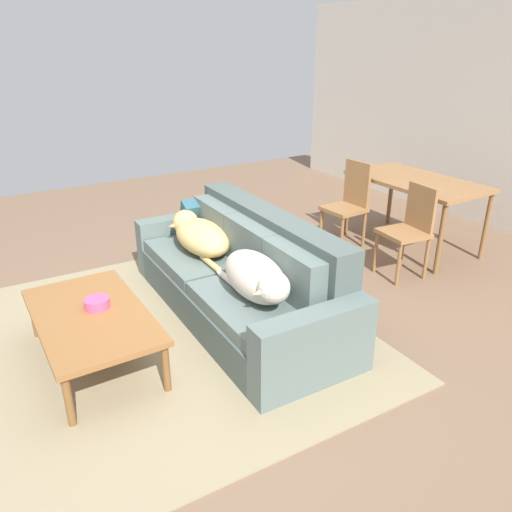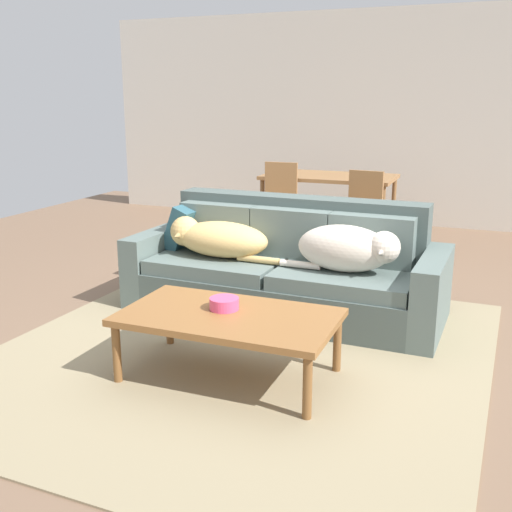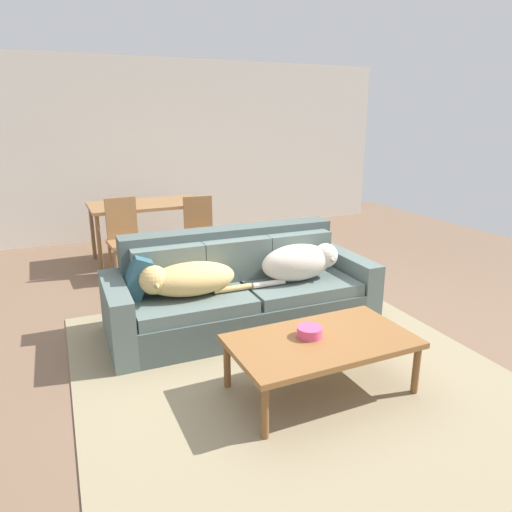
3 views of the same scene
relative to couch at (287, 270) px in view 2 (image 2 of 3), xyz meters
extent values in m
plane|color=brown|center=(0.13, -0.23, -0.33)|extent=(10.00, 10.00, 0.00)
cube|color=beige|center=(0.13, 3.77, 1.02)|extent=(8.00, 0.12, 2.70)
cube|color=gray|center=(0.00, -0.93, -0.32)|extent=(3.17, 3.37, 0.01)
cube|color=#485652|center=(0.00, -0.07, -0.17)|extent=(2.07, 0.97, 0.31)
cube|color=slate|center=(-0.51, -0.06, 0.04)|extent=(1.01, 0.91, 0.11)
cube|color=slate|center=(0.51, -0.09, 0.04)|extent=(1.01, 0.91, 0.11)
cube|color=#485652|center=(0.01, 0.27, 0.31)|extent=(2.05, 0.30, 0.45)
cube|color=slate|center=(-0.63, 0.09, 0.28)|extent=(0.63, 0.18, 0.38)
cube|color=slate|center=(0.00, 0.08, 0.28)|extent=(0.63, 0.18, 0.38)
cube|color=slate|center=(0.63, 0.06, 0.28)|extent=(0.63, 0.18, 0.38)
cube|color=slate|center=(-1.11, -0.04, -0.04)|extent=(0.20, 0.92, 0.56)
cube|color=slate|center=(1.11, -0.10, -0.04)|extent=(0.20, 0.92, 0.56)
ellipsoid|color=#DBB169|center=(-0.49, -0.12, 0.23)|extent=(0.76, 0.41, 0.28)
sphere|color=#DBB169|center=(-0.81, -0.13, 0.27)|extent=(0.24, 0.24, 0.24)
cone|color=#A4854F|center=(-0.82, -0.24, 0.26)|extent=(0.11, 0.13, 0.11)
cylinder|color=#DBB169|center=(-0.16, -0.21, 0.12)|extent=(0.34, 0.06, 0.05)
ellipsoid|color=beige|center=(0.49, -0.18, 0.26)|extent=(0.69, 0.35, 0.34)
sphere|color=beige|center=(0.77, -0.20, 0.30)|extent=(0.23, 0.23, 0.23)
cone|color=#A79C8D|center=(0.77, -0.31, 0.29)|extent=(0.11, 0.13, 0.10)
cylinder|color=beige|center=(0.18, -0.23, 0.12)|extent=(0.31, 0.06, 0.05)
cube|color=#2B535F|center=(-0.92, 0.07, 0.26)|extent=(0.29, 0.39, 0.39)
cube|color=brown|center=(0.07, -1.27, 0.06)|extent=(1.26, 0.72, 0.04)
cylinder|color=brown|center=(-0.51, -1.57, -0.14)|extent=(0.05, 0.05, 0.36)
cylinder|color=brown|center=(0.65, -1.57, -0.14)|extent=(0.05, 0.05, 0.36)
cylinder|color=brown|center=(-0.51, -0.96, -0.14)|extent=(0.05, 0.05, 0.36)
cylinder|color=brown|center=(0.65, -0.96, -0.14)|extent=(0.05, 0.05, 0.36)
cylinder|color=#EA4C7F|center=(0.01, -1.20, 0.11)|extent=(0.18, 0.18, 0.07)
cube|color=olive|center=(-0.31, 2.39, 0.42)|extent=(1.45, 0.81, 0.04)
cylinder|color=brown|center=(-0.99, 2.03, 0.04)|extent=(0.05, 0.05, 0.73)
cylinder|color=brown|center=(0.36, 2.03, 0.04)|extent=(0.05, 0.05, 0.73)
cylinder|color=brown|center=(-0.99, 2.74, 0.04)|extent=(0.05, 0.05, 0.73)
cylinder|color=brown|center=(0.36, 2.74, 0.04)|extent=(0.05, 0.05, 0.73)
cube|color=olive|center=(-0.72, 1.73, 0.11)|extent=(0.42, 0.42, 0.04)
cube|color=olive|center=(-0.73, 1.91, 0.37)|extent=(0.36, 0.05, 0.49)
cylinder|color=brown|center=(-0.88, 1.55, -0.12)|extent=(0.04, 0.04, 0.41)
cylinder|color=brown|center=(-0.54, 1.57, -0.12)|extent=(0.04, 0.04, 0.41)
cylinder|color=brown|center=(-0.89, 1.89, -0.12)|extent=(0.04, 0.04, 0.41)
cylinder|color=brown|center=(-0.56, 1.90, -0.12)|extent=(0.04, 0.04, 0.41)
cube|color=olive|center=(0.19, 1.69, 0.12)|extent=(0.44, 0.44, 0.04)
cube|color=olive|center=(0.21, 1.87, 0.36)|extent=(0.36, 0.08, 0.43)
cylinder|color=brown|center=(0.00, 1.54, -0.11)|extent=(0.04, 0.04, 0.43)
cylinder|color=brown|center=(0.34, 1.50, -0.11)|extent=(0.04, 0.04, 0.43)
cylinder|color=brown|center=(0.04, 1.88, -0.11)|extent=(0.04, 0.04, 0.43)
cylinder|color=brown|center=(0.38, 1.84, -0.11)|extent=(0.04, 0.04, 0.43)
camera|label=1|loc=(3.23, -1.87, 1.82)|focal=34.79mm
camera|label=2|loc=(1.46, -4.33, 1.31)|focal=42.87mm
camera|label=3|loc=(-1.56, -3.74, 1.55)|focal=33.15mm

